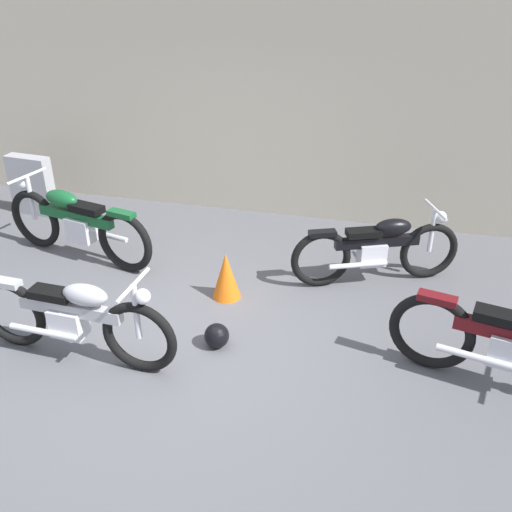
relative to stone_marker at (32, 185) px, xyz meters
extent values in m
plane|color=#56565B|center=(3.18, -2.45, -0.44)|extent=(40.00, 40.00, 0.00)
cube|color=#B2A893|center=(3.18, 1.00, 1.29)|extent=(18.00, 0.30, 3.46)
cube|color=#9E9EA3|center=(0.00, 0.00, 0.00)|extent=(0.67, 0.25, 0.88)
sphere|color=black|center=(3.59, -2.43, -0.31)|extent=(0.25, 0.25, 0.25)
cone|color=orange|center=(3.42, -1.52, -0.16)|extent=(0.32, 0.32, 0.55)
torus|color=black|center=(5.61, -0.52, -0.09)|extent=(0.68, 0.35, 0.71)
torus|color=black|center=(4.41, -1.03, -0.09)|extent=(0.68, 0.35, 0.71)
cube|color=silver|center=(4.97, -0.79, -0.07)|extent=(0.36, 0.30, 0.27)
cube|color=black|center=(5.01, -0.77, 0.09)|extent=(0.95, 0.48, 0.12)
ellipsoid|color=black|center=(5.17, -0.71, 0.26)|extent=(0.47, 0.34, 0.19)
cube|color=black|center=(4.85, -0.84, 0.21)|extent=(0.42, 0.31, 0.08)
cube|color=black|center=(4.41, -1.03, 0.24)|extent=(0.33, 0.23, 0.06)
cylinder|color=silver|center=(5.61, -0.52, 0.18)|extent=(0.05, 0.05, 0.53)
cylinder|color=silver|center=(5.61, -0.52, 0.45)|extent=(0.25, 0.53, 0.03)
sphere|color=silver|center=(5.68, -0.49, 0.35)|extent=(0.14, 0.14, 0.14)
cylinder|color=silver|center=(4.83, -0.97, -0.13)|extent=(0.65, 0.32, 0.06)
torus|color=black|center=(0.66, -0.94, -0.05)|extent=(0.79, 0.26, 0.78)
torus|color=black|center=(2.07, -1.25, -0.05)|extent=(0.79, 0.26, 0.78)
cube|color=silver|center=(1.42, -1.11, -0.03)|extent=(0.38, 0.28, 0.30)
cube|color=#145128|center=(1.36, -1.09, 0.15)|extent=(1.10, 0.34, 0.13)
ellipsoid|color=#145128|center=(1.18, -1.05, 0.34)|extent=(0.51, 0.31, 0.21)
cube|color=black|center=(1.55, -1.13, 0.29)|extent=(0.46, 0.28, 0.09)
cube|color=#145128|center=(2.07, -1.25, 0.32)|extent=(0.36, 0.20, 0.06)
cylinder|color=silver|center=(0.66, -0.94, 0.25)|extent=(0.06, 0.06, 0.59)
cylinder|color=silver|center=(0.66, -0.94, 0.54)|extent=(0.17, 0.62, 0.04)
sphere|color=silver|center=(0.57, -0.92, 0.44)|extent=(0.15, 0.15, 0.15)
cylinder|color=silver|center=(1.65, -1.03, -0.10)|extent=(0.75, 0.22, 0.06)
torus|color=black|center=(3.03, -2.94, -0.07)|extent=(0.74, 0.12, 0.74)
torus|color=black|center=(1.66, -2.88, -0.07)|extent=(0.74, 0.12, 0.74)
cube|color=silver|center=(2.29, -2.91, -0.05)|extent=(0.33, 0.22, 0.28)
cube|color=#ADADB2|center=(2.34, -2.91, 0.12)|extent=(1.05, 0.15, 0.12)
ellipsoid|color=#ADADB2|center=(2.52, -2.92, 0.30)|extent=(0.46, 0.22, 0.20)
cube|color=black|center=(2.16, -2.90, 0.25)|extent=(0.41, 0.20, 0.08)
cube|color=#ADADB2|center=(1.66, -2.88, 0.28)|extent=(0.33, 0.14, 0.06)
cylinder|color=silver|center=(3.03, -2.94, 0.21)|extent=(0.06, 0.06, 0.56)
cylinder|color=silver|center=(3.03, -2.94, 0.49)|extent=(0.06, 0.59, 0.04)
sphere|color=silver|center=(3.11, -2.94, 0.39)|extent=(0.14, 0.14, 0.14)
cylinder|color=silver|center=(2.08, -3.02, -0.12)|extent=(0.71, 0.09, 0.06)
torus|color=black|center=(5.61, -2.23, -0.05)|extent=(0.79, 0.26, 0.78)
cube|color=silver|center=(6.26, -2.37, -0.03)|extent=(0.38, 0.28, 0.30)
cube|color=black|center=(6.13, -2.34, 0.29)|extent=(0.46, 0.28, 0.09)
cube|color=#590F14|center=(5.61, -2.23, 0.32)|extent=(0.36, 0.20, 0.06)
cylinder|color=silver|center=(6.02, -2.45, -0.10)|extent=(0.75, 0.23, 0.06)
camera|label=1|loc=(5.09, -6.75, 3.07)|focal=39.97mm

